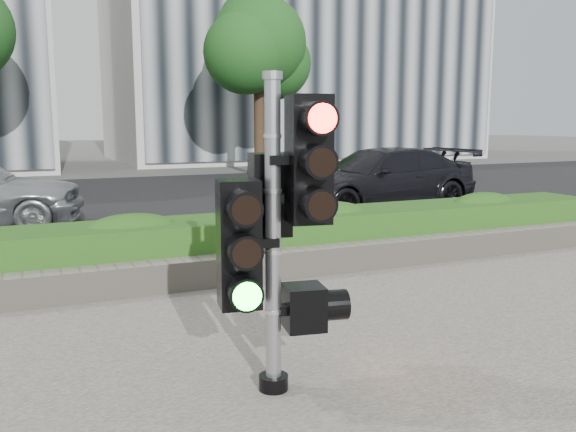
{
  "coord_description": "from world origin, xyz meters",
  "views": [
    {
      "loc": [
        -2.41,
        -4.81,
        1.95
      ],
      "look_at": [
        -0.01,
        0.6,
        1.02
      ],
      "focal_mm": 38.0,
      "sensor_mm": 36.0,
      "label": 1
    }
  ],
  "objects": [
    {
      "name": "ground",
      "position": [
        0.0,
        0.0,
        0.0
      ],
      "size": [
        120.0,
        120.0,
        0.0
      ],
      "primitive_type": "plane",
      "color": "#51514C",
      "rests_on": "ground"
    },
    {
      "name": "road",
      "position": [
        0.0,
        10.0,
        0.01
      ],
      "size": [
        60.0,
        13.0,
        0.02
      ],
      "primitive_type": "cube",
      "color": "black",
      "rests_on": "ground"
    },
    {
      "name": "curb",
      "position": [
        0.0,
        3.15,
        0.06
      ],
      "size": [
        60.0,
        0.25,
        0.12
      ],
      "primitive_type": "cube",
      "color": "gray",
      "rests_on": "ground"
    },
    {
      "name": "stone_wall",
      "position": [
        0.0,
        1.9,
        0.2
      ],
      "size": [
        12.0,
        0.32,
        0.34
      ],
      "primitive_type": "cube",
      "color": "gray",
      "rests_on": "sidewalk"
    },
    {
      "name": "hedge",
      "position": [
        0.0,
        2.55,
        0.37
      ],
      "size": [
        12.0,
        1.0,
        0.68
      ],
      "primitive_type": "cube",
      "color": "#458F2C",
      "rests_on": "sidewalk"
    },
    {
      "name": "building_right",
      "position": [
        11.0,
        25.0,
        6.0
      ],
      "size": [
        18.0,
        10.0,
        12.0
      ],
      "primitive_type": "cube",
      "color": "#B7B7B2",
      "rests_on": "ground"
    },
    {
      "name": "tree_right",
      "position": [
        5.48,
        15.55,
        4.48
      ],
      "size": [
        4.1,
        3.58,
        6.53
      ],
      "color": "black",
      "rests_on": "ground"
    },
    {
      "name": "traffic_signal",
      "position": [
        -0.79,
        -0.95,
        1.27
      ],
      "size": [
        0.81,
        0.63,
        2.24
      ],
      "rotation": [
        0.0,
        0.0,
        -0.18
      ],
      "color": "black",
      "rests_on": "sidewalk"
    },
    {
      "name": "car_dark",
      "position": [
        4.67,
        6.35,
        0.69
      ],
      "size": [
        4.81,
        2.39,
        1.34
      ],
      "primitive_type": "imported",
      "rotation": [
        0.0,
        0.0,
        -1.46
      ],
      "color": "black",
      "rests_on": "road"
    }
  ]
}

